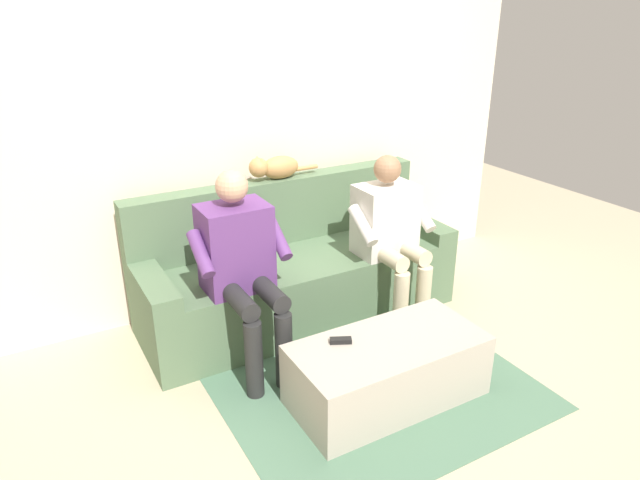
{
  "coord_description": "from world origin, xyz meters",
  "views": [
    {
      "loc": [
        1.6,
        3.02,
        2.04
      ],
      "look_at": [
        0.0,
        0.21,
        0.67
      ],
      "focal_mm": 32.36,
      "sensor_mm": 36.0,
      "label": 1
    }
  ],
  "objects_px": {
    "couch": "(296,272)",
    "coffee_table": "(387,370)",
    "cat_on_backrest": "(275,167)",
    "person_left_seated": "(390,229)",
    "person_right_seated": "(241,260)",
    "remote_black": "(341,340)"
  },
  "relations": [
    {
      "from": "couch",
      "to": "coffee_table",
      "type": "relative_size",
      "value": 2.03
    },
    {
      "from": "person_right_seated",
      "to": "cat_on_backrest",
      "type": "xyz_separation_m",
      "value": [
        -0.5,
        -0.59,
        0.33
      ]
    },
    {
      "from": "remote_black",
      "to": "coffee_table",
      "type": "bearing_deg",
      "value": -1.55
    },
    {
      "from": "person_left_seated",
      "to": "cat_on_backrest",
      "type": "relative_size",
      "value": 2.23
    },
    {
      "from": "coffee_table",
      "to": "person_right_seated",
      "type": "relative_size",
      "value": 0.89
    },
    {
      "from": "coffee_table",
      "to": "cat_on_backrest",
      "type": "height_order",
      "value": "cat_on_backrest"
    },
    {
      "from": "person_right_seated",
      "to": "cat_on_backrest",
      "type": "height_order",
      "value": "person_right_seated"
    },
    {
      "from": "couch",
      "to": "person_right_seated",
      "type": "xyz_separation_m",
      "value": [
        0.52,
        0.35,
        0.35
      ]
    },
    {
      "from": "cat_on_backrest",
      "to": "remote_black",
      "type": "xyz_separation_m",
      "value": [
        0.2,
        1.19,
        -0.62
      ]
    },
    {
      "from": "coffee_table",
      "to": "remote_black",
      "type": "xyz_separation_m",
      "value": [
        0.23,
        -0.12,
        0.19
      ]
    },
    {
      "from": "coffee_table",
      "to": "remote_black",
      "type": "relative_size",
      "value": 9.11
    },
    {
      "from": "person_right_seated",
      "to": "cat_on_backrest",
      "type": "distance_m",
      "value": 0.84
    },
    {
      "from": "person_left_seated",
      "to": "remote_black",
      "type": "bearing_deg",
      "value": 39.23
    },
    {
      "from": "coffee_table",
      "to": "remote_black",
      "type": "distance_m",
      "value": 0.32
    },
    {
      "from": "coffee_table",
      "to": "person_right_seated",
      "type": "bearing_deg",
      "value": -54.05
    },
    {
      "from": "cat_on_backrest",
      "to": "person_left_seated",
      "type": "bearing_deg",
      "value": 133.09
    },
    {
      "from": "coffee_table",
      "to": "cat_on_backrest",
      "type": "bearing_deg",
      "value": -89.1
    },
    {
      "from": "person_left_seated",
      "to": "couch",
      "type": "bearing_deg",
      "value": -33.05
    },
    {
      "from": "couch",
      "to": "coffee_table",
      "type": "height_order",
      "value": "couch"
    },
    {
      "from": "couch",
      "to": "remote_black",
      "type": "bearing_deg",
      "value": 76.69
    },
    {
      "from": "couch",
      "to": "cat_on_backrest",
      "type": "height_order",
      "value": "cat_on_backrest"
    },
    {
      "from": "person_left_seated",
      "to": "cat_on_backrest",
      "type": "xyz_separation_m",
      "value": [
        0.54,
        -0.58,
        0.35
      ]
    }
  ]
}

